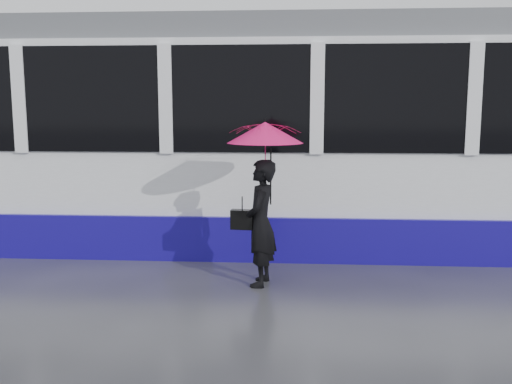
{
  "coord_description": "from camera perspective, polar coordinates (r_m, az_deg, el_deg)",
  "views": [
    {
      "loc": [
        0.03,
        -6.28,
        2.1
      ],
      "look_at": [
        -0.42,
        0.39,
        1.1
      ],
      "focal_mm": 40.0,
      "sensor_mm": 36.0,
      "label": 1
    }
  ],
  "objects": [
    {
      "name": "handbag",
      "position": [
        6.73,
        -1.39,
        -2.76
      ],
      "size": [
        0.28,
        0.15,
        0.41
      ],
      "rotation": [
        0.0,
        0.0,
        -0.12
      ],
      "color": "black",
      "rests_on": "ground"
    },
    {
      "name": "ground",
      "position": [
        6.62,
        3.46,
        -10.0
      ],
      "size": [
        90.0,
        90.0,
        0.0
      ],
      "primitive_type": "plane",
      "color": "#2A292E",
      "rests_on": "ground"
    },
    {
      "name": "umbrella",
      "position": [
        6.58,
        0.92,
        4.49
      ],
      "size": [
        0.98,
        0.98,
        1.01
      ],
      "rotation": [
        0.0,
        0.0,
        -0.12
      ],
      "color": "#DB125A",
      "rests_on": "ground"
    },
    {
      "name": "woman",
      "position": [
        6.7,
        0.47,
        -3.13
      ],
      "size": [
        0.42,
        0.58,
        1.5
      ],
      "primitive_type": "imported",
      "rotation": [
        0.0,
        0.0,
        -1.69
      ],
      "color": "black",
      "rests_on": "ground"
    },
    {
      "name": "rails",
      "position": [
        9.02,
        3.58,
        -4.89
      ],
      "size": [
        34.0,
        1.51,
        0.02
      ],
      "color": "#3F3D38",
      "rests_on": "ground"
    },
    {
      "name": "tram",
      "position": [
        8.87,
        -4.01,
        5.51
      ],
      "size": [
        26.0,
        2.56,
        3.35
      ],
      "color": "white",
      "rests_on": "ground"
    }
  ]
}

